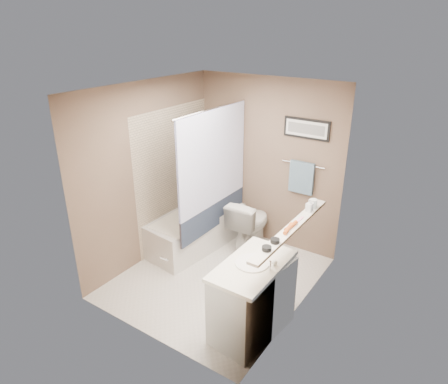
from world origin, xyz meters
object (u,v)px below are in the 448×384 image
Objects in this scene: hair_brush_back at (291,226)px; soap_bottle at (309,205)px; candle_bowl_near at (267,248)px; bathtub at (195,229)px; candle_bowl_far at (275,241)px; hair_brush_front at (288,229)px; glass_jar at (313,203)px; toilet at (250,223)px; vanity at (252,300)px.

soap_bottle is at bearing 90.00° from hair_brush_back.
candle_bowl_near is 0.41× the size of hair_brush_back.
bathtub is 2.24m from candle_bowl_far.
glass_jar reaches higher than hair_brush_front.
hair_brush_back is at bearing -90.00° from glass_jar.
hair_brush_back is at bearing 90.00° from candle_bowl_near.
toilet is 5.31× the size of soap_bottle.
toilet is 7.72× the size of glass_jar.
hair_brush_front reaches higher than vanity.
glass_jar is (1.09, -0.47, 0.78)m from toilet.
glass_jar is 0.69× the size of soap_bottle.
hair_brush_front is (0.00, 0.45, 0.00)m from candle_bowl_near.
hair_brush_front is at bearing -15.88° from bathtub.
hair_brush_back is 1.51× the size of soap_bottle.
soap_bottle is (1.79, -0.20, 0.94)m from bathtub.
glass_jar is at bearing 85.75° from vanity.
candle_bowl_far is 0.35m from hair_brush_back.
hair_brush_front reaches higher than bathtub.
vanity is 1.27m from glass_jar.
hair_brush_back is (0.00, 0.35, 0.00)m from candle_bowl_far.
vanity is at bearing -27.72° from bathtub.
vanity is (0.90, -1.47, 0.01)m from toilet.
hair_brush_front reaches higher than candle_bowl_far.
candle_bowl_far is (1.79, -1.02, 0.89)m from bathtub.
hair_brush_front reaches higher than candle_bowl_near.
glass_jar reaches higher than candle_bowl_near.
soap_bottle reaches higher than candle_bowl_near.
candle_bowl_near is at bearing 122.02° from toilet.
soap_bottle is at bearing 90.00° from candle_bowl_near.
soap_bottle reaches higher than bathtub.
hair_brush_front is at bearing 131.52° from toilet.
glass_jar is (0.00, 0.58, 0.03)m from hair_brush_back.
candle_bowl_near is 1.10m from glass_jar.
soap_bottle reaches higher than vanity.
candle_bowl_far is (0.19, 0.07, 0.73)m from vanity.
glass_jar is (0.00, 1.10, 0.03)m from candle_bowl_near.
hair_brush_front is at bearing 90.00° from candle_bowl_far.
bathtub is 6.82× the size of hair_brush_front.
glass_jar is (0.00, 0.65, 0.03)m from hair_brush_front.
toilet is 3.51× the size of hair_brush_back.
candle_bowl_far is at bearing -90.00° from glass_jar.
glass_jar reaches higher than hair_brush_back.
soap_bottle is (0.00, 0.82, 0.05)m from candle_bowl_far.
glass_jar is (0.19, 1.00, 0.77)m from vanity.
hair_brush_back is at bearing 90.00° from hair_brush_front.
glass_jar is (0.00, 0.93, 0.03)m from candle_bowl_far.
candle_bowl_near is 0.45m from hair_brush_front.
bathtub is 16.67× the size of candle_bowl_far.
vanity reaches higher than bathtub.
hair_brush_front is 0.53m from soap_bottle.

